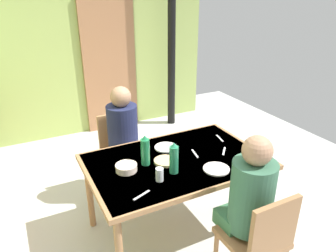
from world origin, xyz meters
The scene contains 20 objects.
ground_plane centered at (0.00, 0.00, 0.00)m, with size 6.24×6.24×0.00m, color beige.
wall_back centered at (0.00, 2.40, 1.40)m, with size 4.08×0.10×2.79m, color #9BB05C.
door_wooden centered at (0.48, 2.32, 1.00)m, with size 0.80×0.05×2.00m, color #9C6846.
stove_pipe_column centered at (1.38, 2.05, 1.40)m, with size 0.12×0.12×2.79m, color black.
dining_table centered at (0.24, -0.22, 0.68)m, with size 1.47×0.96×0.74m.
chair_near_diner centered at (0.43, -1.05, 0.50)m, with size 0.40×0.40×0.87m.
chair_far_diner centered at (0.02, 0.61, 0.50)m, with size 0.40×0.40×0.87m.
person_near_diner centered at (0.43, -0.92, 0.78)m, with size 0.30×0.37×0.77m.
person_far_diner centered at (0.02, 0.48, 0.78)m, with size 0.30×0.37×0.77m.
water_bottle_green_near centered at (0.13, -0.38, 0.86)m, with size 0.07×0.07×0.26m.
water_bottle_green_far centered at (-0.02, -0.17, 0.86)m, with size 0.07×0.07×0.26m.
serving_bowl_center centered at (-0.20, -0.19, 0.77)m, with size 0.17×0.17×0.06m, color beige.
dinner_plate_near_left centered at (0.44, -0.50, 0.75)m, with size 0.21×0.21×0.01m, color white.
dinner_plate_near_right centered at (0.25, 0.01, 0.75)m, with size 0.20×0.20×0.01m, color white.
drinking_glass_by_near_diner centered at (-0.02, -0.44, 0.80)m, with size 0.06×0.06×0.10m, color silver.
bread_plate_sliced centered at (0.14, -0.22, 0.75)m, with size 0.19×0.19×0.02m, color #DBB77A.
cutlery_knife_near centered at (0.43, -0.20, 0.75)m, with size 0.15×0.02×0.00m, color silver.
cutlery_fork_near centered at (0.80, -0.05, 0.75)m, with size 0.15×0.02×0.00m, color silver.
cutlery_knife_far centered at (-0.22, -0.55, 0.75)m, with size 0.15×0.02×0.00m, color silver.
cutlery_fork_far centered at (0.68, -0.28, 0.75)m, with size 0.15×0.02×0.00m, color silver.
Camera 1 is at (-0.88, -2.25, 2.07)m, focal length 33.83 mm.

